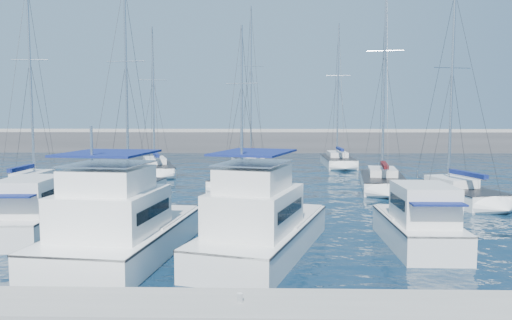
{
  "coord_description": "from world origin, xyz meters",
  "views": [
    {
      "loc": [
        0.77,
        -24.16,
        5.71
      ],
      "look_at": [
        0.04,
        5.24,
        3.0
      ],
      "focal_mm": 35.0,
      "sensor_mm": 36.0,
      "label": 1
    }
  ],
  "objects_px": {
    "sailboat_mid_d": "(383,181)",
    "sailboat_back_c": "(338,161)",
    "sailboat_mid_c": "(239,182)",
    "sailboat_back_b": "(253,163)",
    "motor_yacht_stbd_inner": "(261,228)",
    "motor_yacht_port_inner": "(120,230)",
    "motor_yacht_port_outer": "(36,216)",
    "sailboat_mid_e": "(455,193)",
    "sailboat_mid_a": "(30,186)",
    "motor_yacht_stbd_outer": "(419,226)",
    "sailboat_back_a": "(155,168)",
    "sailboat_mid_b": "(124,192)"
  },
  "relations": [
    {
      "from": "motor_yacht_port_outer",
      "to": "sailboat_mid_d",
      "type": "distance_m",
      "value": 25.12
    },
    {
      "from": "motor_yacht_port_inner",
      "to": "sailboat_mid_e",
      "type": "height_order",
      "value": "sailboat_mid_e"
    },
    {
      "from": "motor_yacht_port_outer",
      "to": "sailboat_mid_b",
      "type": "relative_size",
      "value": 0.49
    },
    {
      "from": "sailboat_back_b",
      "to": "motor_yacht_stbd_inner",
      "type": "bearing_deg",
      "value": -101.8
    },
    {
      "from": "motor_yacht_port_outer",
      "to": "sailboat_mid_a",
      "type": "height_order",
      "value": "sailboat_mid_a"
    },
    {
      "from": "motor_yacht_stbd_outer",
      "to": "sailboat_back_a",
      "type": "distance_m",
      "value": 31.57
    },
    {
      "from": "sailboat_mid_a",
      "to": "sailboat_back_a",
      "type": "xyz_separation_m",
      "value": [
        6.34,
        12.12,
        -0.02
      ]
    },
    {
      "from": "motor_yacht_port_inner",
      "to": "sailboat_back_b",
      "type": "distance_m",
      "value": 34.01
    },
    {
      "from": "sailboat_mid_b",
      "to": "sailboat_mid_e",
      "type": "bearing_deg",
      "value": 6.63
    },
    {
      "from": "sailboat_mid_b",
      "to": "motor_yacht_port_inner",
      "type": "bearing_deg",
      "value": -67.36
    },
    {
      "from": "sailboat_mid_b",
      "to": "sailboat_mid_c",
      "type": "height_order",
      "value": "sailboat_mid_b"
    },
    {
      "from": "sailboat_mid_c",
      "to": "sailboat_mid_d",
      "type": "distance_m",
      "value": 11.06
    },
    {
      "from": "motor_yacht_port_outer",
      "to": "motor_yacht_port_inner",
      "type": "relative_size",
      "value": 0.76
    },
    {
      "from": "motor_yacht_port_inner",
      "to": "sailboat_back_c",
      "type": "relative_size",
      "value": 0.59
    },
    {
      "from": "motor_yacht_stbd_inner",
      "to": "sailboat_mid_d",
      "type": "height_order",
      "value": "sailboat_mid_d"
    },
    {
      "from": "sailboat_mid_c",
      "to": "sailboat_back_b",
      "type": "relative_size",
      "value": 0.73
    },
    {
      "from": "sailboat_mid_c",
      "to": "sailboat_mid_e",
      "type": "xyz_separation_m",
      "value": [
        14.48,
        -5.22,
        -0.0
      ]
    },
    {
      "from": "sailboat_mid_c",
      "to": "motor_yacht_port_outer",
      "type": "bearing_deg",
      "value": -104.94
    },
    {
      "from": "sailboat_mid_e",
      "to": "sailboat_back_c",
      "type": "xyz_separation_m",
      "value": [
        -4.51,
        22.72,
        0.01
      ]
    },
    {
      "from": "sailboat_mid_d",
      "to": "sailboat_back_a",
      "type": "bearing_deg",
      "value": 163.82
    },
    {
      "from": "motor_yacht_port_outer",
      "to": "sailboat_back_c",
      "type": "bearing_deg",
      "value": 57.65
    },
    {
      "from": "motor_yacht_port_inner",
      "to": "motor_yacht_stbd_outer",
      "type": "relative_size",
      "value": 1.49
    },
    {
      "from": "sailboat_back_a",
      "to": "motor_yacht_port_outer",
      "type": "bearing_deg",
      "value": -107.25
    },
    {
      "from": "motor_yacht_port_outer",
      "to": "motor_yacht_stbd_inner",
      "type": "height_order",
      "value": "motor_yacht_stbd_inner"
    },
    {
      "from": "sailboat_back_a",
      "to": "sailboat_back_c",
      "type": "bearing_deg",
      "value": 5.95
    },
    {
      "from": "sailboat_back_c",
      "to": "sailboat_mid_e",
      "type": "bearing_deg",
      "value": -78.55
    },
    {
      "from": "sailboat_mid_a",
      "to": "sailboat_back_b",
      "type": "relative_size",
      "value": 0.88
    },
    {
      "from": "sailboat_mid_b",
      "to": "sailboat_back_c",
      "type": "relative_size",
      "value": 0.92
    },
    {
      "from": "motor_yacht_port_inner",
      "to": "sailboat_mid_a",
      "type": "bearing_deg",
      "value": 132.38
    },
    {
      "from": "motor_yacht_port_inner",
      "to": "sailboat_mid_b",
      "type": "relative_size",
      "value": 0.64
    },
    {
      "from": "sailboat_mid_e",
      "to": "motor_yacht_port_inner",
      "type": "bearing_deg",
      "value": -157.97
    },
    {
      "from": "sailboat_mid_c",
      "to": "sailboat_mid_b",
      "type": "bearing_deg",
      "value": -130.67
    },
    {
      "from": "motor_yacht_port_inner",
      "to": "motor_yacht_stbd_inner",
      "type": "relative_size",
      "value": 0.94
    },
    {
      "from": "sailboat_mid_b",
      "to": "sailboat_back_c",
      "type": "distance_m",
      "value": 28.54
    },
    {
      "from": "sailboat_mid_d",
      "to": "sailboat_back_c",
      "type": "height_order",
      "value": "sailboat_mid_d"
    },
    {
      "from": "sailboat_mid_c",
      "to": "sailboat_back_b",
      "type": "distance_m",
      "value": 15.1
    },
    {
      "from": "motor_yacht_port_outer",
      "to": "sailboat_back_c",
      "type": "relative_size",
      "value": 0.45
    },
    {
      "from": "sailboat_mid_d",
      "to": "sailboat_back_b",
      "type": "distance_m",
      "value": 18.07
    },
    {
      "from": "motor_yacht_stbd_inner",
      "to": "motor_yacht_stbd_outer",
      "type": "bearing_deg",
      "value": 28.12
    },
    {
      "from": "motor_yacht_stbd_outer",
      "to": "sailboat_mid_a",
      "type": "bearing_deg",
      "value": 149.55
    },
    {
      "from": "motor_yacht_port_outer",
      "to": "sailboat_mid_e",
      "type": "bearing_deg",
      "value": 20.52
    },
    {
      "from": "sailboat_mid_b",
      "to": "motor_yacht_stbd_inner",
      "type": "bearing_deg",
      "value": -47.28
    },
    {
      "from": "motor_yacht_port_outer",
      "to": "sailboat_mid_a",
      "type": "relative_size",
      "value": 0.47
    },
    {
      "from": "sailboat_mid_d",
      "to": "sailboat_back_b",
      "type": "xyz_separation_m",
      "value": [
        -10.51,
        14.7,
        0.0
      ]
    },
    {
      "from": "sailboat_mid_e",
      "to": "sailboat_back_b",
      "type": "bearing_deg",
      "value": 110.02
    },
    {
      "from": "motor_yacht_port_inner",
      "to": "sailboat_mid_e",
      "type": "xyz_separation_m",
      "value": [
        18.16,
        13.43,
        -0.62
      ]
    },
    {
      "from": "motor_yacht_stbd_inner",
      "to": "motor_yacht_port_outer",
      "type": "bearing_deg",
      "value": -179.22
    },
    {
      "from": "sailboat_mid_d",
      "to": "sailboat_back_c",
      "type": "relative_size",
      "value": 1.06
    },
    {
      "from": "motor_yacht_stbd_inner",
      "to": "sailboat_back_a",
      "type": "relative_size",
      "value": 0.7
    },
    {
      "from": "motor_yacht_port_outer",
      "to": "motor_yacht_port_inner",
      "type": "bearing_deg",
      "value": -37.75
    }
  ]
}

